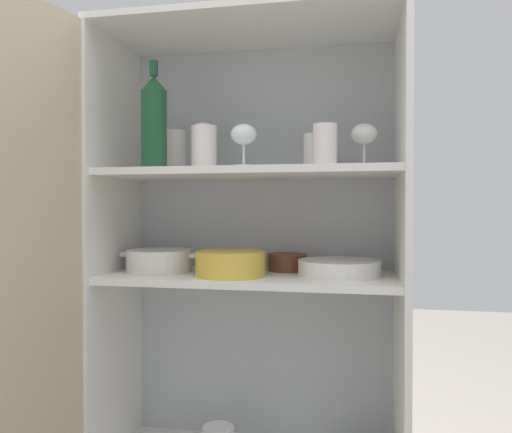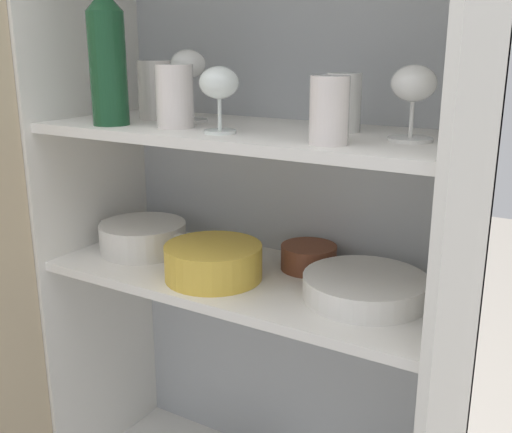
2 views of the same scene
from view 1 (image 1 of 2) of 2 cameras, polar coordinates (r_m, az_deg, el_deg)
cupboard_back_panel at (r=1.64m, az=0.64°, el=-8.09°), size 0.87×0.02×1.53m
cupboard_side_left at (r=1.61m, az=-15.77°, el=-8.31°), size 0.02×0.37×1.53m
cupboard_side_right at (r=1.44m, az=16.31°, el=-9.38°), size 0.02×0.37×1.53m
cupboard_top_panel at (r=1.53m, az=-0.65°, el=20.71°), size 0.87×0.37×0.02m
shelf_board_middle at (r=1.46m, az=-0.64°, el=-6.97°), size 0.83×0.34×0.02m
shelf_board_upper at (r=1.45m, az=-0.65°, el=4.96°), size 0.83×0.34×0.02m
cupboard_door at (r=1.30m, az=-25.96°, el=-10.57°), size 0.10×0.43×1.53m
tumbler_glass_0 at (r=1.54m, az=-9.37°, el=7.36°), size 0.08×0.08×0.12m
tumbler_glass_1 at (r=1.47m, az=6.67°, el=7.33°), size 0.06×0.06×0.11m
tumbler_glass_2 at (r=1.32m, az=7.89°, el=8.10°), size 0.06×0.06×0.11m
tumbler_glass_3 at (r=1.42m, az=-5.96°, el=7.85°), size 0.07×0.07×0.12m
wine_glass_0 at (r=1.43m, az=12.25°, el=8.83°), size 0.07×0.07×0.12m
wine_glass_1 at (r=1.37m, az=-1.51°, el=9.10°), size 0.07×0.07×0.12m
wine_glass_2 at (r=1.51m, az=-6.10°, el=9.16°), size 0.07×0.07×0.15m
wine_bottle at (r=1.44m, az=-11.59°, el=10.60°), size 0.07×0.07×0.30m
plate_stack_white at (r=1.43m, az=9.49°, el=-5.82°), size 0.23×0.23×0.04m
mixing_bowl_large at (r=1.41m, az=-2.94°, el=-5.27°), size 0.20×0.20×0.07m
serving_bowl_small at (r=1.53m, az=3.58°, el=-5.13°), size 0.12×0.12×0.05m
casserole_dish at (r=1.54m, az=-10.99°, el=-4.96°), size 0.25×0.20×0.07m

